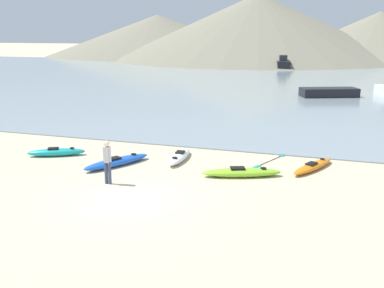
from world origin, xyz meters
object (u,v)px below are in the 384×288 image
moored_boat_0 (329,92)px  kayak_on_sand_0 (313,166)px  kayak_on_sand_4 (117,162)px  moored_boat_1 (283,64)px  kayak_on_sand_1 (241,172)px  person_near_foreground (107,159)px  kayak_on_sand_2 (56,152)px  kayak_on_sand_3 (179,157)px  loose_paddle (270,161)px

moored_boat_0 → kayak_on_sand_0: bearing=-89.5°
kayak_on_sand_4 → moored_boat_1: 56.79m
kayak_on_sand_1 → person_near_foreground: (-4.76, -2.55, 0.82)m
kayak_on_sand_1 → moored_boat_0: moored_boat_0 is taller
kayak_on_sand_2 → kayak_on_sand_4: bearing=-8.6°
kayak_on_sand_0 → kayak_on_sand_3: size_ratio=1.07×
kayak_on_sand_2 → kayak_on_sand_4: kayak_on_sand_2 is taller
kayak_on_sand_3 → person_near_foreground: 4.40m
kayak_on_sand_0 → person_near_foreground: person_near_foreground is taller
moored_boat_1 → kayak_on_sand_4: bearing=-89.8°
kayak_on_sand_1 → kayak_on_sand_3: 3.61m
kayak_on_sand_2 → person_near_foreground: 5.28m
person_near_foreground → moored_boat_1: bearing=91.0°
kayak_on_sand_2 → kayak_on_sand_3: 5.97m
kayak_on_sand_4 → loose_paddle: 7.00m
kayak_on_sand_3 → loose_paddle: bearing=15.9°
person_near_foreground → kayak_on_sand_3: bearing=69.9°
kayak_on_sand_1 → kayak_on_sand_3: bearing=155.2°
kayak_on_sand_4 → kayak_on_sand_0: bearing=14.7°
kayak_on_sand_3 → moored_boat_1: size_ratio=0.52×
moored_boat_1 → loose_paddle: 54.30m
kayak_on_sand_0 → loose_paddle: kayak_on_sand_0 is taller
kayak_on_sand_3 → moored_boat_1: bearing=92.6°
person_near_foreground → moored_boat_1: 59.12m
kayak_on_sand_0 → kayak_on_sand_4: size_ratio=0.93×
kayak_on_sand_0 → moored_boat_0: moored_boat_0 is taller
loose_paddle → kayak_on_sand_1: bearing=-106.2°
loose_paddle → kayak_on_sand_3: bearing=-164.1°
moored_boat_0 → loose_paddle: bearing=-94.4°
kayak_on_sand_0 → kayak_on_sand_4: kayak_on_sand_4 is taller
kayak_on_sand_4 → kayak_on_sand_3: bearing=36.8°
moored_boat_1 → loose_paddle: (6.52, -53.90, -0.82)m
loose_paddle → kayak_on_sand_0: bearing=-19.8°
kayak_on_sand_1 → kayak_on_sand_4: (-5.60, -0.23, 0.00)m
kayak_on_sand_2 → moored_boat_0: 27.69m
kayak_on_sand_1 → moored_boat_1: size_ratio=0.60×
kayak_on_sand_0 → kayak_on_sand_1: kayak_on_sand_1 is taller
kayak_on_sand_0 → kayak_on_sand_1: size_ratio=0.94×
kayak_on_sand_1 → kayak_on_sand_3: (-3.28, 1.51, -0.01)m
moored_boat_0 → moored_boat_1: moored_boat_1 is taller
moored_boat_0 → kayak_on_sand_1: bearing=-95.7°
loose_paddle → person_near_foreground: bearing=-136.7°
kayak_on_sand_0 → loose_paddle: 2.08m
kayak_on_sand_2 → moored_boat_1: moored_boat_1 is taller
kayak_on_sand_2 → kayak_on_sand_4: (3.53, -0.53, -0.00)m
person_near_foreground → moored_boat_0: size_ratio=0.32×
kayak_on_sand_4 → moored_boat_1: moored_boat_1 is taller
kayak_on_sand_0 → loose_paddle: bearing=160.2°
moored_boat_0 → person_near_foreground: bearing=-104.6°
kayak_on_sand_3 → kayak_on_sand_4: size_ratio=0.87×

